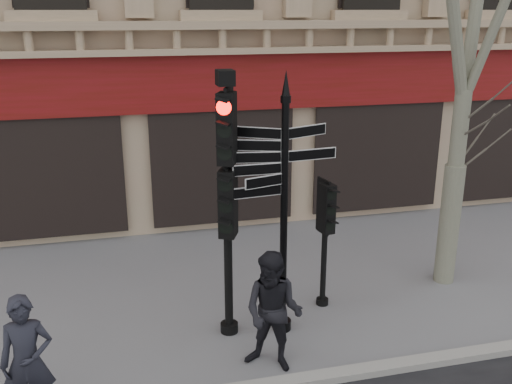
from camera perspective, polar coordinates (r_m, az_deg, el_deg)
The scene contains 7 objects.
ground at distance 9.84m, azimuth 2.32°, elevation -13.91°, with size 80.00×80.00×0.00m, color slate.
kerb at distance 8.70m, azimuth 5.03°, elevation -18.24°, with size 80.00×0.25×0.12m, color gray.
fingerpost at distance 8.81m, azimuth 2.89°, elevation 2.90°, with size 1.95×1.95×4.33m.
traffic_signal_main at distance 8.77m, azimuth -2.94°, elevation 1.68°, with size 0.58×0.51×4.34m.
traffic_signal_secondary at distance 10.08m, azimuth 6.95°, elevation -2.96°, with size 0.44×0.35×2.32m.
pedestrian_a at distance 8.07m, azimuth -21.89°, elevation -15.51°, with size 0.66×0.44×1.82m, color #20212B.
pedestrian_b at distance 8.55m, azimuth 1.75°, elevation -11.92°, with size 0.91×0.71×1.87m, color black.
Camera 1 is at (-2.39, -8.03, 5.17)m, focal length 40.00 mm.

